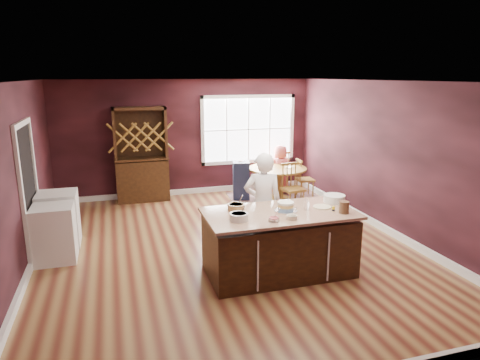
# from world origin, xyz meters

# --- Properties ---
(room_shell) EXTENTS (7.00, 7.00, 7.00)m
(room_shell) POSITION_xyz_m (0.00, 0.00, 1.35)
(room_shell) COLOR olive
(room_shell) RESTS_ON ground
(window) EXTENTS (2.36, 0.10, 1.66)m
(window) POSITION_xyz_m (1.50, 3.47, 1.50)
(window) COLOR white
(window) RESTS_ON room_shell
(doorway) EXTENTS (0.08, 1.26, 2.13)m
(doorway) POSITION_xyz_m (-2.97, 0.60, 1.02)
(doorway) COLOR white
(doorway) RESTS_ON room_shell
(kitchen_island) EXTENTS (2.12, 1.11, 0.92)m
(kitchen_island) POSITION_xyz_m (0.49, -1.10, 0.44)
(kitchen_island) COLOR black
(kitchen_island) RESTS_ON ground
(dining_table) EXTENTS (1.31, 1.31, 0.75)m
(dining_table) POSITION_xyz_m (1.85, 2.38, 0.53)
(dining_table) COLOR brown
(dining_table) RESTS_ON ground
(baker) EXTENTS (0.68, 0.53, 1.64)m
(baker) POSITION_xyz_m (0.50, -0.39, 0.82)
(baker) COLOR white
(baker) RESTS_ON ground
(layer_cake) EXTENTS (0.33, 0.33, 0.13)m
(layer_cake) POSITION_xyz_m (0.58, -1.09, 0.99)
(layer_cake) COLOR white
(layer_cake) RESTS_ON kitchen_island
(bowl_blue) EXTENTS (0.25, 0.25, 0.10)m
(bowl_blue) POSITION_xyz_m (-0.16, -1.27, 0.97)
(bowl_blue) COLOR white
(bowl_blue) RESTS_ON kitchen_island
(bowl_yellow) EXTENTS (0.24, 0.24, 0.09)m
(bowl_yellow) POSITION_xyz_m (-0.07, -0.84, 0.97)
(bowl_yellow) COLOR #AD9043
(bowl_yellow) RESTS_ON kitchen_island
(bowl_pink) EXTENTS (0.15, 0.15, 0.06)m
(bowl_pink) POSITION_xyz_m (0.27, -1.46, 0.95)
(bowl_pink) COLOR silver
(bowl_pink) RESTS_ON kitchen_island
(bowl_olive) EXTENTS (0.15, 0.15, 0.05)m
(bowl_olive) POSITION_xyz_m (0.53, -1.43, 0.95)
(bowl_olive) COLOR beige
(bowl_olive) RESTS_ON kitchen_island
(drinking_glass) EXTENTS (0.08, 0.08, 0.15)m
(drinking_glass) POSITION_xyz_m (0.89, -1.12, 1.00)
(drinking_glass) COLOR white
(drinking_glass) RESTS_ON kitchen_island
(dinner_plate) EXTENTS (0.26, 0.26, 0.02)m
(dinner_plate) POSITION_xyz_m (1.16, -1.09, 0.93)
(dinner_plate) COLOR beige
(dinner_plate) RESTS_ON kitchen_island
(white_tub) EXTENTS (0.32, 0.32, 0.11)m
(white_tub) POSITION_xyz_m (1.46, -0.89, 0.98)
(white_tub) COLOR silver
(white_tub) RESTS_ON kitchen_island
(stoneware_crock) EXTENTS (0.14, 0.14, 0.17)m
(stoneware_crock) POSITION_xyz_m (1.33, -1.41, 1.00)
(stoneware_crock) COLOR brown
(stoneware_crock) RESTS_ON kitchen_island
(toy_figurine) EXTENTS (0.04, 0.04, 0.07)m
(toy_figurine) POSITION_xyz_m (1.23, -1.29, 0.96)
(toy_figurine) COLOR yellow
(toy_figurine) RESTS_ON kitchen_island
(rug) EXTENTS (2.20, 1.76, 0.01)m
(rug) POSITION_xyz_m (1.85, 2.38, 0.01)
(rug) COLOR brown
(rug) RESTS_ON ground
(chair_east) EXTENTS (0.39, 0.41, 0.91)m
(chair_east) POSITION_xyz_m (2.57, 2.43, 0.45)
(chair_east) COLOR brown
(chair_east) RESTS_ON ground
(chair_south) EXTENTS (0.47, 0.45, 1.01)m
(chair_south) POSITION_xyz_m (1.87, 1.55, 0.50)
(chair_south) COLOR brown
(chair_south) RESTS_ON ground
(chair_north) EXTENTS (0.56, 0.55, 0.99)m
(chair_north) POSITION_xyz_m (2.19, 3.15, 0.50)
(chair_north) COLOR brown
(chair_north) RESTS_ON ground
(seated_woman) EXTENTS (0.62, 0.45, 1.17)m
(seated_woman) POSITION_xyz_m (2.12, 2.88, 0.59)
(seated_woman) COLOR #BC5050
(seated_woman) RESTS_ON ground
(high_chair) EXTENTS (0.45, 0.45, 0.92)m
(high_chair) POSITION_xyz_m (1.08, 2.68, 0.46)
(high_chair) COLOR black
(high_chair) RESTS_ON ground
(toddler) EXTENTS (0.18, 0.14, 0.26)m
(toddler) POSITION_xyz_m (1.10, 2.73, 0.81)
(toddler) COLOR #8CA5BF
(toddler) RESTS_ON high_chair
(table_plate) EXTENTS (0.21, 0.21, 0.02)m
(table_plate) POSITION_xyz_m (2.11, 2.32, 0.76)
(table_plate) COLOR beige
(table_plate) RESTS_ON dining_table
(table_cup) EXTENTS (0.13, 0.13, 0.10)m
(table_cup) POSITION_xyz_m (1.59, 2.57, 0.80)
(table_cup) COLOR white
(table_cup) RESTS_ON dining_table
(hutch) EXTENTS (1.15, 0.48, 2.11)m
(hutch) POSITION_xyz_m (-1.10, 3.22, 1.06)
(hutch) COLOR black
(hutch) RESTS_ON ground
(washer) EXTENTS (0.60, 0.58, 0.87)m
(washer) POSITION_xyz_m (-2.64, 0.28, 0.44)
(washer) COLOR white
(washer) RESTS_ON ground
(dryer) EXTENTS (0.63, 0.61, 0.91)m
(dryer) POSITION_xyz_m (-2.64, 0.92, 0.46)
(dryer) COLOR silver
(dryer) RESTS_ON ground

